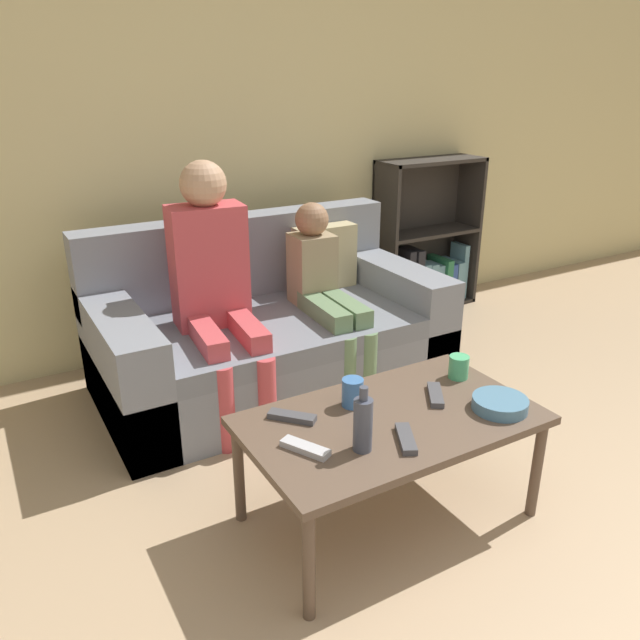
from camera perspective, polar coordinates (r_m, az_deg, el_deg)
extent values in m
cube|color=beige|center=(3.68, -10.90, 17.25)|extent=(12.00, 0.06, 2.60)
cube|color=gray|center=(3.31, -4.38, -3.56)|extent=(1.75, 0.95, 0.31)
cube|color=slate|center=(3.15, -3.76, -0.82)|extent=(1.31, 0.77, 0.10)
cube|color=gray|center=(3.47, -7.38, 5.91)|extent=(1.75, 0.18, 0.44)
cube|color=gray|center=(3.04, -17.58, -4.29)|extent=(0.22, 0.95, 0.57)
cube|color=gray|center=(3.63, 6.51, 0.91)|extent=(0.22, 0.95, 0.57)
cube|color=tan|center=(3.55, 0.43, 5.78)|extent=(0.36, 0.12, 0.36)
cube|color=#332D28|center=(4.19, 5.90, 7.13)|extent=(0.02, 0.28, 1.03)
cube|color=#332D28|center=(4.64, 13.28, 8.11)|extent=(0.02, 0.28, 1.03)
cube|color=#332D28|center=(4.51, 8.74, 8.03)|extent=(0.75, 0.02, 1.03)
cube|color=#332D28|center=(4.56, 9.37, 1.52)|extent=(0.75, 0.28, 0.02)
cube|color=#332D28|center=(4.40, 9.79, 7.92)|extent=(0.70, 0.28, 0.02)
cube|color=#332D28|center=(4.32, 10.21, 14.15)|extent=(0.75, 0.28, 0.02)
cube|color=#33519E|center=(4.30, 6.35, 3.01)|extent=(0.07, 0.18, 0.34)
cube|color=gold|center=(4.34, 7.04, 3.19)|extent=(0.05, 0.19, 0.35)
cube|color=#232328|center=(4.36, 7.79, 3.75)|extent=(0.05, 0.16, 0.42)
cube|color=#232328|center=(4.40, 8.43, 3.88)|extent=(0.06, 0.19, 0.42)
cube|color=#6699A8|center=(4.46, 8.98, 3.37)|extent=(0.05, 0.21, 0.31)
cube|color=#6699A8|center=(4.50, 9.59, 3.43)|extent=(0.06, 0.21, 0.30)
cube|color=#6699A8|center=(4.54, 10.33, 3.42)|extent=(0.06, 0.17, 0.28)
cube|color=#2D7A4C|center=(4.58, 10.83, 3.76)|extent=(0.05, 0.24, 0.31)
cube|color=#33519E|center=(4.61, 11.32, 3.63)|extent=(0.04, 0.22, 0.28)
cube|color=#6699A8|center=(4.65, 11.87, 3.76)|extent=(0.06, 0.22, 0.28)
cube|color=#6699A8|center=(4.67, 12.54, 4.48)|extent=(0.04, 0.16, 0.39)
cylinder|color=brown|center=(1.99, -1.03, -21.53)|extent=(0.04, 0.04, 0.40)
cylinder|color=brown|center=(2.50, 19.19, -12.76)|extent=(0.04, 0.04, 0.40)
cylinder|color=brown|center=(2.36, -7.43, -13.76)|extent=(0.04, 0.04, 0.40)
cylinder|color=brown|center=(2.80, 11.16, -7.85)|extent=(0.04, 0.04, 0.40)
cube|color=brown|center=(2.25, 6.51, -9.11)|extent=(1.04, 0.61, 0.03)
cylinder|color=#C6474C|center=(2.77, -8.68, -8.00)|extent=(0.10, 0.10, 0.41)
cylinder|color=#C6474C|center=(2.82, -4.90, -7.25)|extent=(0.10, 0.10, 0.41)
cube|color=#C6474C|center=(2.87, -10.36, -1.41)|extent=(0.14, 0.43, 0.09)
cube|color=#C6474C|center=(2.92, -6.71, -0.81)|extent=(0.14, 0.43, 0.09)
cube|color=#C6474C|center=(3.04, -10.14, 4.88)|extent=(0.37, 0.23, 0.59)
sphere|color=tan|center=(2.95, -10.64, 12.13)|extent=(0.22, 0.22, 0.22)
cylinder|color=#66845B|center=(3.02, 2.47, -5.08)|extent=(0.10, 0.10, 0.41)
cylinder|color=#66845B|center=(3.07, 4.36, -4.63)|extent=(0.10, 0.10, 0.41)
cube|color=#66845B|center=(3.12, 0.35, 0.84)|extent=(0.12, 0.43, 0.09)
cube|color=#66845B|center=(3.17, 2.21, 1.18)|extent=(0.12, 0.43, 0.09)
cube|color=#9E8966|center=(3.31, -0.73, 4.69)|extent=(0.22, 0.21, 0.37)
sphere|color=#936B4C|center=(3.24, -0.75, 9.18)|extent=(0.17, 0.17, 0.17)
cylinder|color=#4CB77A|center=(2.54, 12.56, -4.21)|extent=(0.08, 0.08, 0.09)
cylinder|color=#3D70B2|center=(2.28, 3.00, -6.63)|extent=(0.08, 0.08, 0.11)
cube|color=#47474C|center=(2.39, 10.51, -6.74)|extent=(0.13, 0.17, 0.02)
cube|color=#47474C|center=(2.11, 7.87, -10.70)|extent=(0.12, 0.17, 0.02)
cube|color=#B7B7BC|center=(2.04, -1.36, -11.62)|extent=(0.12, 0.17, 0.02)
cube|color=#47474C|center=(2.21, -2.57, -8.82)|extent=(0.15, 0.16, 0.02)
cylinder|color=teal|center=(2.36, 16.13, -7.37)|extent=(0.20, 0.20, 0.05)
cylinder|color=#424756|center=(2.01, 3.94, -9.56)|extent=(0.06, 0.06, 0.18)
cylinder|color=#424756|center=(1.96, 4.02, -6.73)|extent=(0.03, 0.03, 0.05)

